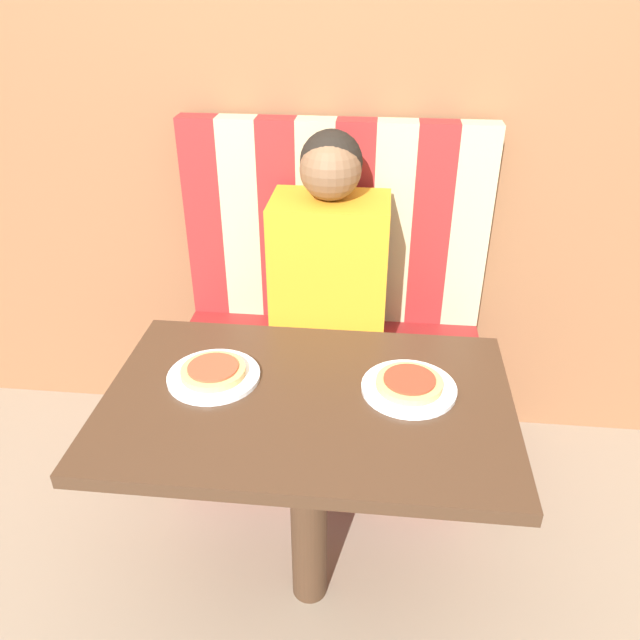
# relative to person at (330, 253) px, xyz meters

# --- Properties ---
(ground_plane) EXTENTS (12.00, 12.00, 0.00)m
(ground_plane) POSITION_rel_person_xyz_m (0.00, -0.58, -0.82)
(ground_plane) COLOR gray
(wall_back) EXTENTS (7.00, 0.05, 2.60)m
(wall_back) POSITION_rel_person_xyz_m (0.00, 0.29, 0.48)
(wall_back) COLOR brown
(wall_back) RESTS_ON ground_plane
(booth_seat) EXTENTS (1.00, 0.48, 0.50)m
(booth_seat) POSITION_rel_person_xyz_m (0.00, -0.00, -0.57)
(booth_seat) COLOR maroon
(booth_seat) RESTS_ON ground_plane
(booth_backrest) EXTENTS (1.00, 0.08, 0.68)m
(booth_backrest) POSITION_rel_person_xyz_m (0.00, 0.20, 0.02)
(booth_backrest) COLOR maroon
(booth_backrest) RESTS_ON booth_seat
(dining_table) EXTENTS (0.97, 0.63, 0.71)m
(dining_table) POSITION_rel_person_xyz_m (0.00, -0.58, -0.22)
(dining_table) COLOR #422B1C
(dining_table) RESTS_ON ground_plane
(person) EXTENTS (0.35, 0.24, 0.69)m
(person) POSITION_rel_person_xyz_m (0.00, 0.00, 0.00)
(person) COLOR orange
(person) RESTS_ON booth_seat
(plate_left) EXTENTS (0.23, 0.23, 0.01)m
(plate_left) POSITION_rel_person_xyz_m (-0.24, -0.53, -0.11)
(plate_left) COLOR white
(plate_left) RESTS_ON dining_table
(plate_right) EXTENTS (0.23, 0.23, 0.01)m
(plate_right) POSITION_rel_person_xyz_m (0.24, -0.53, -0.11)
(plate_right) COLOR white
(plate_right) RESTS_ON dining_table
(pizza_left) EXTENTS (0.16, 0.16, 0.02)m
(pizza_left) POSITION_rel_person_xyz_m (-0.24, -0.53, -0.09)
(pizza_left) COLOR tan
(pizza_left) RESTS_ON plate_left
(pizza_right) EXTENTS (0.16, 0.16, 0.02)m
(pizza_right) POSITION_rel_person_xyz_m (0.24, -0.53, -0.09)
(pizza_right) COLOR tan
(pizza_right) RESTS_ON plate_right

